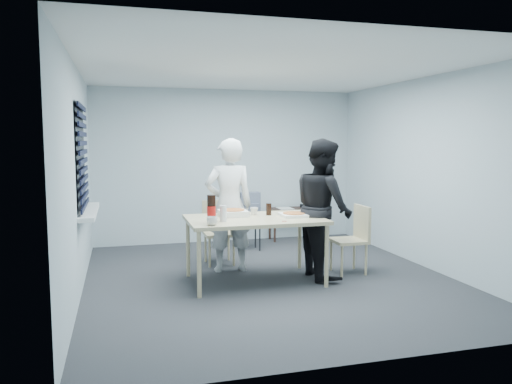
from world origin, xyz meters
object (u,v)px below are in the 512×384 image
object	(u,v)px
side_table	(293,213)
mug_a	(212,221)
soda_bottle	(211,209)
person_black	(323,208)
chair_right	(355,234)
person_white	(229,205)
dining_table	(255,223)
stool	(250,227)
backpack	(250,207)
mug_b	(254,211)
chair_far	(218,227)

from	to	relation	value
side_table	mug_a	xyz separation A→B (m)	(-1.94, -2.75, 0.37)
side_table	soda_bottle	distance (m)	3.25
person_black	chair_right	bearing A→B (deg)	-84.65
chair_right	person_white	size ratio (longest dim) A/B	0.50
dining_table	person_black	world-z (taller)	person_black
stool	backpack	xyz separation A→B (m)	(-0.00, -0.01, 0.33)
chair_right	mug_b	bearing A→B (deg)	172.21
mug_b	soda_bottle	distance (m)	0.80
chair_right	mug_b	size ratio (longest dim) A/B	8.90
side_table	backpack	bearing A→B (deg)	-146.77
backpack	soda_bottle	world-z (taller)	soda_bottle
chair_right	soda_bottle	world-z (taller)	soda_bottle
mug_b	side_table	bearing A→B (deg)	58.83
person_white	person_black	xyz separation A→B (m)	(1.10, -0.58, 0.00)
person_white	side_table	distance (m)	2.37
chair_far	mug_b	bearing A→B (deg)	-69.74
person_black	side_table	distance (m)	2.41
dining_table	soda_bottle	distance (m)	0.66
side_table	soda_bottle	xyz separation A→B (m)	(-1.91, -2.59, 0.48)
side_table	mug_b	size ratio (longest dim) A/B	8.39
person_white	person_black	size ratio (longest dim) A/B	1.00
person_black	soda_bottle	bearing A→B (deg)	99.48
person_white	mug_a	distance (m)	1.07
person_white	mug_b	world-z (taller)	person_white
dining_table	soda_bottle	bearing A→B (deg)	-158.16
chair_right	soda_bottle	size ratio (longest dim) A/B	2.74
chair_right	chair_far	bearing A→B (deg)	148.15
backpack	stool	bearing A→B (deg)	70.75
stool	soda_bottle	size ratio (longest dim) A/B	1.47
person_white	dining_table	bearing A→B (deg)	107.84
mug_a	mug_b	bearing A→B (deg)	44.13
mug_a	mug_b	size ratio (longest dim) A/B	1.23
chair_right	person_black	distance (m)	0.60
person_black	mug_b	distance (m)	0.88
stool	backpack	size ratio (longest dim) A/B	1.07
person_black	soda_bottle	distance (m)	1.51
mug_a	person_white	bearing A→B (deg)	67.60
stool	backpack	distance (m)	0.33
dining_table	person_black	distance (m)	0.92
dining_table	mug_a	world-z (taller)	mug_a
backpack	soda_bottle	bearing A→B (deg)	-135.45
chair_right	stool	size ratio (longest dim) A/B	1.86
dining_table	chair_far	world-z (taller)	chair_far
chair_far	backpack	bearing A→B (deg)	45.97
chair_right	side_table	bearing A→B (deg)	91.12
chair_far	side_table	distance (m)	2.04
chair_far	mug_a	bearing A→B (deg)	-103.39
person_black	mug_a	size ratio (longest dim) A/B	14.39
chair_far	person_black	xyz separation A→B (m)	(1.16, -1.06, 0.37)
side_table	chair_far	bearing A→B (deg)	-141.05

